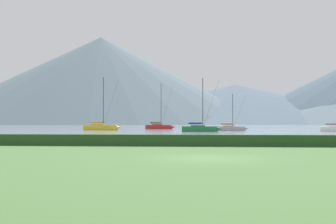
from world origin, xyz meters
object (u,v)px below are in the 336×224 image
Objects in this scene: sailboat_slip_4 at (231,128)px; sailboat_slip_3 at (101,127)px; sailboat_slip_7 at (159,126)px; sailboat_slip_5 at (200,128)px.

sailboat_slip_3 is at bearing -175.68° from sailboat_slip_4.
sailboat_slip_4 is 0.64× the size of sailboat_slip_7.
sailboat_slip_7 is (-10.79, 29.53, 0.03)m from sailboat_slip_5.
sailboat_slip_7 is at bearing 140.39° from sailboat_slip_4.
sailboat_slip_5 is at bearing -112.94° from sailboat_slip_4.
sailboat_slip_5 is (-6.02, -8.85, 0.07)m from sailboat_slip_4.
sailboat_slip_3 reaches higher than sailboat_slip_5.
sailboat_slip_4 is 10.71m from sailboat_slip_5.
sailboat_slip_4 is (27.60, -3.37, -0.16)m from sailboat_slip_3.
sailboat_slip_3 reaches higher than sailboat_slip_4.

